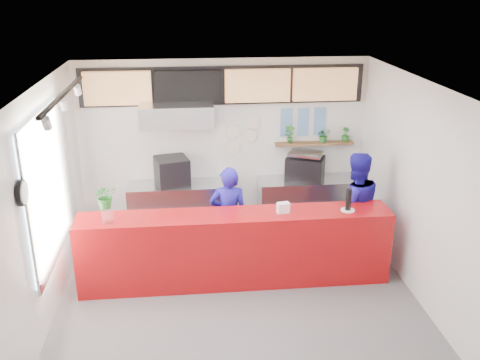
% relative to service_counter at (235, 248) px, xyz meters
% --- Properties ---
extents(floor, '(5.00, 5.00, 0.00)m').
position_rel_service_counter_xyz_m(floor, '(0.00, -0.40, -0.55)').
color(floor, slate).
rests_on(floor, ground).
extents(ceiling, '(5.00, 5.00, 0.00)m').
position_rel_service_counter_xyz_m(ceiling, '(0.00, -0.40, 2.45)').
color(ceiling, silver).
extents(wall_back, '(5.00, 0.00, 5.00)m').
position_rel_service_counter_xyz_m(wall_back, '(0.00, 2.10, 0.95)').
color(wall_back, white).
rests_on(wall_back, ground).
extents(wall_left, '(0.00, 5.00, 5.00)m').
position_rel_service_counter_xyz_m(wall_left, '(-2.50, -0.40, 0.95)').
color(wall_left, white).
rests_on(wall_left, ground).
extents(wall_right, '(0.00, 5.00, 5.00)m').
position_rel_service_counter_xyz_m(wall_right, '(2.50, -0.40, 0.95)').
color(wall_right, white).
rests_on(wall_right, ground).
extents(service_counter, '(4.50, 0.60, 1.10)m').
position_rel_service_counter_xyz_m(service_counter, '(0.00, 0.00, 0.00)').
color(service_counter, '#A40B0F').
rests_on(service_counter, ground).
extents(cream_band, '(5.00, 0.02, 0.80)m').
position_rel_service_counter_xyz_m(cream_band, '(0.00, 2.09, 2.05)').
color(cream_band, beige).
rests_on(cream_band, wall_back).
extents(prep_bench, '(1.80, 0.60, 0.90)m').
position_rel_service_counter_xyz_m(prep_bench, '(-0.80, 1.80, -0.10)').
color(prep_bench, '#B2B5BA').
rests_on(prep_bench, ground).
extents(panini_oven, '(0.65, 0.65, 0.48)m').
position_rel_service_counter_xyz_m(panini_oven, '(-0.92, 1.80, 0.59)').
color(panini_oven, black).
rests_on(panini_oven, prep_bench).
extents(extraction_hood, '(1.20, 0.70, 0.35)m').
position_rel_service_counter_xyz_m(extraction_hood, '(-0.80, 1.75, 1.60)').
color(extraction_hood, '#B2B5BA').
rests_on(extraction_hood, ceiling).
extents(hood_lip, '(1.20, 0.69, 0.31)m').
position_rel_service_counter_xyz_m(hood_lip, '(-0.80, 1.75, 1.40)').
color(hood_lip, '#B2B5BA').
rests_on(hood_lip, ceiling).
extents(right_bench, '(1.80, 0.60, 0.90)m').
position_rel_service_counter_xyz_m(right_bench, '(1.50, 1.80, -0.10)').
color(right_bench, '#B2B5BA').
rests_on(right_bench, ground).
extents(espresso_machine, '(0.77, 0.67, 0.41)m').
position_rel_service_counter_xyz_m(espresso_machine, '(1.41, 1.80, 0.56)').
color(espresso_machine, black).
rests_on(espresso_machine, right_bench).
extents(espresso_tray, '(0.68, 0.60, 0.05)m').
position_rel_service_counter_xyz_m(espresso_tray, '(1.41, 1.80, 0.83)').
color(espresso_tray, silver).
rests_on(espresso_tray, espresso_machine).
extents(herb_shelf, '(1.40, 0.18, 0.04)m').
position_rel_service_counter_xyz_m(herb_shelf, '(1.60, 2.00, 0.95)').
color(herb_shelf, brown).
rests_on(herb_shelf, wall_back).
extents(menu_board_far_left, '(1.10, 0.10, 0.55)m').
position_rel_service_counter_xyz_m(menu_board_far_left, '(-1.75, 1.98, 2.00)').
color(menu_board_far_left, tan).
rests_on(menu_board_far_left, wall_back).
extents(menu_board_mid_left, '(1.10, 0.10, 0.55)m').
position_rel_service_counter_xyz_m(menu_board_mid_left, '(-0.59, 1.98, 2.00)').
color(menu_board_mid_left, black).
rests_on(menu_board_mid_left, wall_back).
extents(menu_board_mid_right, '(1.10, 0.10, 0.55)m').
position_rel_service_counter_xyz_m(menu_board_mid_right, '(0.57, 1.98, 2.00)').
color(menu_board_mid_right, tan).
rests_on(menu_board_mid_right, wall_back).
extents(menu_board_far_right, '(1.10, 0.10, 0.55)m').
position_rel_service_counter_xyz_m(menu_board_far_right, '(1.73, 1.98, 2.00)').
color(menu_board_far_right, tan).
rests_on(menu_board_far_right, wall_back).
extents(soffit, '(4.80, 0.04, 0.65)m').
position_rel_service_counter_xyz_m(soffit, '(0.00, 2.06, 2.00)').
color(soffit, black).
rests_on(soffit, wall_back).
extents(window_pane, '(0.04, 2.20, 1.90)m').
position_rel_service_counter_xyz_m(window_pane, '(-2.47, -0.10, 1.15)').
color(window_pane, silver).
rests_on(window_pane, wall_left).
extents(window_frame, '(0.03, 2.30, 2.00)m').
position_rel_service_counter_xyz_m(window_frame, '(-2.45, -0.10, 1.15)').
color(window_frame, '#B2B5BA').
rests_on(window_frame, wall_left).
extents(wall_clock_rim, '(0.05, 0.30, 0.30)m').
position_rel_service_counter_xyz_m(wall_clock_rim, '(-2.46, -1.30, 1.50)').
color(wall_clock_rim, black).
rests_on(wall_clock_rim, wall_left).
extents(wall_clock_face, '(0.02, 0.26, 0.26)m').
position_rel_service_counter_xyz_m(wall_clock_face, '(-2.43, -1.30, 1.50)').
color(wall_clock_face, white).
rests_on(wall_clock_face, wall_left).
extents(track_rail, '(0.05, 2.40, 0.04)m').
position_rel_service_counter_xyz_m(track_rail, '(-2.10, -0.40, 2.39)').
color(track_rail, black).
rests_on(track_rail, ceiling).
extents(dec_plate_a, '(0.24, 0.03, 0.24)m').
position_rel_service_counter_xyz_m(dec_plate_a, '(0.15, 2.07, 1.20)').
color(dec_plate_a, silver).
rests_on(dec_plate_a, wall_back).
extents(dec_plate_b, '(0.24, 0.03, 0.24)m').
position_rel_service_counter_xyz_m(dec_plate_b, '(0.45, 2.07, 1.10)').
color(dec_plate_b, silver).
rests_on(dec_plate_b, wall_back).
extents(dec_plate_c, '(0.24, 0.03, 0.24)m').
position_rel_service_counter_xyz_m(dec_plate_c, '(0.15, 2.07, 0.90)').
color(dec_plate_c, silver).
rests_on(dec_plate_c, wall_back).
extents(dec_plate_d, '(0.24, 0.03, 0.24)m').
position_rel_service_counter_xyz_m(dec_plate_d, '(0.50, 2.07, 1.35)').
color(dec_plate_d, silver).
rests_on(dec_plate_d, wall_back).
extents(photo_frame_a, '(0.20, 0.02, 0.25)m').
position_rel_service_counter_xyz_m(photo_frame_a, '(1.10, 2.08, 1.45)').
color(photo_frame_a, '#598CBF').
rests_on(photo_frame_a, wall_back).
extents(photo_frame_b, '(0.20, 0.02, 0.25)m').
position_rel_service_counter_xyz_m(photo_frame_b, '(1.40, 2.08, 1.45)').
color(photo_frame_b, '#598CBF').
rests_on(photo_frame_b, wall_back).
extents(photo_frame_c, '(0.20, 0.02, 0.25)m').
position_rel_service_counter_xyz_m(photo_frame_c, '(1.70, 2.08, 1.45)').
color(photo_frame_c, '#598CBF').
rests_on(photo_frame_c, wall_back).
extents(photo_frame_d, '(0.20, 0.02, 0.25)m').
position_rel_service_counter_xyz_m(photo_frame_d, '(1.10, 2.08, 1.20)').
color(photo_frame_d, '#598CBF').
rests_on(photo_frame_d, wall_back).
extents(photo_frame_e, '(0.20, 0.02, 0.25)m').
position_rel_service_counter_xyz_m(photo_frame_e, '(1.40, 2.08, 1.20)').
color(photo_frame_e, '#598CBF').
rests_on(photo_frame_e, wall_back).
extents(photo_frame_f, '(0.20, 0.02, 0.25)m').
position_rel_service_counter_xyz_m(photo_frame_f, '(1.70, 2.08, 1.20)').
color(photo_frame_f, '#598CBF').
rests_on(photo_frame_f, wall_back).
extents(staff_center, '(0.63, 0.46, 1.61)m').
position_rel_service_counter_xyz_m(staff_center, '(-0.05, 0.56, 0.25)').
color(staff_center, '#1E1698').
rests_on(staff_center, ground).
extents(staff_right, '(0.94, 0.77, 1.80)m').
position_rel_service_counter_xyz_m(staff_right, '(1.90, 0.49, 0.35)').
color(staff_right, '#1E1698').
rests_on(staff_right, ground).
extents(herb_a, '(0.19, 0.14, 0.33)m').
position_rel_service_counter_xyz_m(herb_a, '(1.15, 2.00, 1.13)').
color(herb_a, '#276F26').
rests_on(herb_a, herb_shelf).
extents(herb_c, '(0.26, 0.23, 0.26)m').
position_rel_service_counter_xyz_m(herb_c, '(1.76, 2.00, 1.10)').
color(herb_c, '#276F26').
rests_on(herb_c, herb_shelf).
extents(herb_d, '(0.17, 0.16, 0.26)m').
position_rel_service_counter_xyz_m(herb_d, '(2.16, 2.00, 1.10)').
color(herb_d, '#276F26').
rests_on(herb_d, herb_shelf).
extents(glass_vase, '(0.20, 0.20, 0.20)m').
position_rel_service_counter_xyz_m(glass_vase, '(-1.77, -0.10, 0.65)').
color(glass_vase, white).
rests_on(glass_vase, service_counter).
extents(basil_vase, '(0.38, 0.36, 0.34)m').
position_rel_service_counter_xyz_m(basil_vase, '(-1.77, -0.10, 0.94)').
color(basil_vase, '#276F26').
rests_on(basil_vase, glass_vase).
extents(napkin_holder, '(0.19, 0.13, 0.15)m').
position_rel_service_counter_xyz_m(napkin_holder, '(0.69, -0.02, 0.63)').
color(napkin_holder, white).
rests_on(napkin_holder, service_counter).
extents(white_plate, '(0.23, 0.23, 0.02)m').
position_rel_service_counter_xyz_m(white_plate, '(1.63, -0.05, 0.56)').
color(white_plate, white).
rests_on(white_plate, service_counter).
extents(pepper_mill, '(0.09, 0.09, 0.32)m').
position_rel_service_counter_xyz_m(pepper_mill, '(1.63, -0.05, 0.73)').
color(pepper_mill, black).
rests_on(pepper_mill, white_plate).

